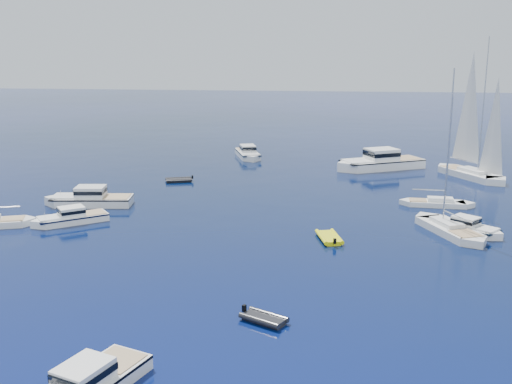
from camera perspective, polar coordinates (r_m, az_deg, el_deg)
ground at (r=39.86m, az=-7.67°, el=-11.42°), size 400.00×400.00×0.00m
motor_cruiser_left at (r=61.74m, az=-17.00°, el=-2.80°), size 7.63×6.67×2.05m
motor_cruiser_centre at (r=68.05m, az=-15.35°, el=-1.19°), size 10.42×4.32×2.66m
motor_cruiser_far_r at (r=59.38m, az=19.13°, el=-3.60°), size 6.99×6.43×1.91m
motor_cruiser_distant at (r=86.84m, az=11.49°, el=2.15°), size 14.19×10.07×3.62m
motor_cruiser_horizon at (r=93.91m, az=-0.75°, el=3.27°), size 5.60×9.64×2.42m
sailboat_mid_r at (r=58.75m, az=17.63°, el=-3.67°), size 6.64×10.72×15.43m
sailboat_centre at (r=68.13m, az=16.59°, el=-1.26°), size 8.37×2.60×12.14m
sailboat_sails_r at (r=84.29m, az=19.45°, el=1.30°), size 9.20×12.58×18.59m
tender_yellow at (r=54.41m, az=6.88°, el=-4.48°), size 3.01×4.32×0.95m
tender_grey_near at (r=38.70m, az=0.74°, el=-12.09°), size 3.49×2.95×0.95m
tender_grey_far at (r=77.62m, az=-7.26°, el=0.98°), size 3.91×2.92×0.95m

